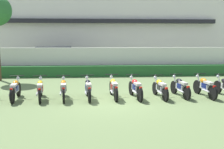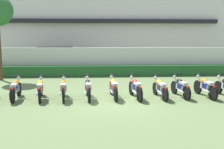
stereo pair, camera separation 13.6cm
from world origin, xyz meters
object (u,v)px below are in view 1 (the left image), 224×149
object	(u,v)px
motorcycle_in_row_9	(205,87)
motorcycle_in_row_5	(113,88)
motorcycle_in_row_1	(15,89)
motorcycle_in_row_4	(88,88)
motorcycle_in_row_8	(180,87)
motorcycle_in_row_7	(160,88)
motorcycle_in_row_3	(64,89)
motorcycle_in_row_6	(135,88)
motorcycle_in_row_2	(40,89)
parked_car	(56,58)

from	to	relation	value
motorcycle_in_row_9	motorcycle_in_row_5	bearing A→B (deg)	83.08
motorcycle_in_row_1	motorcycle_in_row_4	bearing A→B (deg)	-96.41
motorcycle_in_row_8	motorcycle_in_row_5	bearing A→B (deg)	83.46
motorcycle_in_row_5	motorcycle_in_row_7	size ratio (longest dim) A/B	1.05
motorcycle_in_row_3	motorcycle_in_row_6	world-z (taller)	motorcycle_in_row_3
motorcycle_in_row_1	motorcycle_in_row_3	xyz separation A→B (m)	(2.01, -0.10, 0.00)
motorcycle_in_row_4	motorcycle_in_row_8	size ratio (longest dim) A/B	1.02
motorcycle_in_row_4	motorcycle_in_row_6	bearing A→B (deg)	-95.54
motorcycle_in_row_3	motorcycle_in_row_5	size ratio (longest dim) A/B	0.94
motorcycle_in_row_7	motorcycle_in_row_8	distance (m)	0.95
motorcycle_in_row_4	motorcycle_in_row_7	xyz separation A→B (m)	(3.10, -0.01, -0.02)
motorcycle_in_row_1	motorcycle_in_row_9	size ratio (longest dim) A/B	0.97
motorcycle_in_row_3	motorcycle_in_row_4	xyz separation A→B (m)	(1.03, 0.02, -0.00)
motorcycle_in_row_3	motorcycle_in_row_8	world-z (taller)	motorcycle_in_row_3
motorcycle_in_row_1	motorcycle_in_row_7	size ratio (longest dim) A/B	1.00
motorcycle_in_row_1	motorcycle_in_row_4	size ratio (longest dim) A/B	0.98
motorcycle_in_row_9	motorcycle_in_row_2	bearing A→B (deg)	84.16
parked_car	motorcycle_in_row_2	distance (m)	10.00
motorcycle_in_row_5	motorcycle_in_row_8	xyz separation A→B (m)	(2.95, 0.00, -0.01)
motorcycle_in_row_3	motorcycle_in_row_6	xyz separation A→B (m)	(3.05, 0.02, -0.00)
motorcycle_in_row_7	motorcycle_in_row_9	xyz separation A→B (m)	(2.02, 0.07, 0.02)
motorcycle_in_row_8	motorcycle_in_row_9	bearing A→B (deg)	-100.37
motorcycle_in_row_2	motorcycle_in_row_9	bearing A→B (deg)	-99.07
motorcycle_in_row_1	motorcycle_in_row_3	bearing A→B (deg)	-97.79
parked_car	motorcycle_in_row_4	distance (m)	10.39
motorcycle_in_row_7	motorcycle_in_row_9	size ratio (longest dim) A/B	0.97
motorcycle_in_row_2	motorcycle_in_row_8	distance (m)	6.04
motorcycle_in_row_1	motorcycle_in_row_8	world-z (taller)	motorcycle_in_row_1
motorcycle_in_row_5	motorcycle_in_row_9	world-z (taller)	motorcycle_in_row_9
motorcycle_in_row_3	motorcycle_in_row_7	bearing A→B (deg)	-96.11
motorcycle_in_row_6	motorcycle_in_row_2	bearing A→B (deg)	82.07
motorcycle_in_row_1	motorcycle_in_row_2	bearing A→B (deg)	-96.69
motorcycle_in_row_4	motorcycle_in_row_2	bearing A→B (deg)	83.10
motorcycle_in_row_1	motorcycle_in_row_5	bearing A→B (deg)	-94.20
motorcycle_in_row_2	motorcycle_in_row_6	xyz separation A→B (m)	(4.03, -0.05, 0.01)
motorcycle_in_row_6	motorcycle_in_row_5	bearing A→B (deg)	74.81
motorcycle_in_row_4	motorcycle_in_row_7	world-z (taller)	motorcycle_in_row_4
motorcycle_in_row_3	motorcycle_in_row_6	bearing A→B (deg)	-95.89
parked_car	motorcycle_in_row_9	xyz separation A→B (m)	(7.86, -9.95, -0.48)
motorcycle_in_row_1	motorcycle_in_row_8	distance (m)	7.07
motorcycle_in_row_5	motorcycle_in_row_8	world-z (taller)	motorcycle_in_row_5
motorcycle_in_row_2	motorcycle_in_row_4	size ratio (longest dim) A/B	1.01
motorcycle_in_row_1	motorcycle_in_row_2	xyz separation A→B (m)	(1.03, -0.03, -0.00)
motorcycle_in_row_4	motorcycle_in_row_7	size ratio (longest dim) A/B	1.02
motorcycle_in_row_4	motorcycle_in_row_6	xyz separation A→B (m)	(2.03, 0.00, -0.00)
parked_car	motorcycle_in_row_7	world-z (taller)	parked_car
parked_car	motorcycle_in_row_4	world-z (taller)	parked_car
motorcycle_in_row_1	motorcycle_in_row_4	xyz separation A→B (m)	(3.04, -0.08, 0.00)
motorcycle_in_row_3	motorcycle_in_row_8	distance (m)	5.07
motorcycle_in_row_2	motorcycle_in_row_5	distance (m)	3.09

